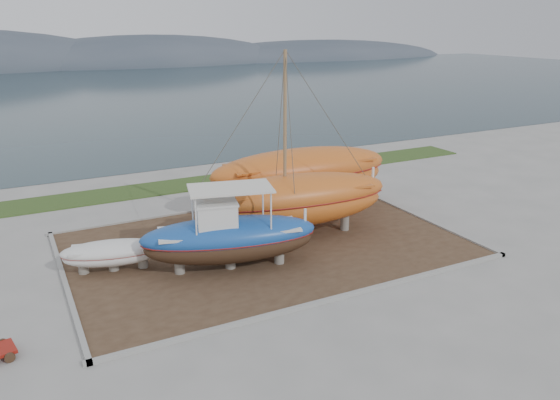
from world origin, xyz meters
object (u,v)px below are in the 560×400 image
orange_sailboat (295,148)px  white_dinghy (113,256)px  blue_caique (229,229)px  orange_bare_hull (301,181)px

orange_sailboat → white_dinghy: bearing=-174.3°
blue_caique → orange_bare_hull: 8.26m
orange_bare_hull → orange_sailboat: bearing=-121.4°
blue_caique → white_dinghy: blue_caique is taller
blue_caique → orange_bare_hull: size_ratio=0.71×
orange_bare_hull → white_dinghy: bearing=-161.5°
orange_sailboat → orange_bare_hull: orange_sailboat is taller
white_dinghy → orange_bare_hull: size_ratio=0.40×
white_dinghy → orange_bare_hull: 11.45m
white_dinghy → orange_sailboat: 9.55m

